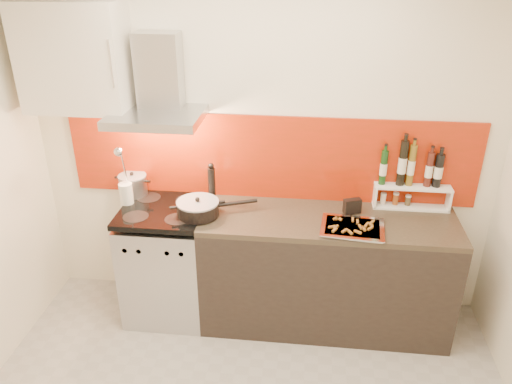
# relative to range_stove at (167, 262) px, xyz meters

# --- Properties ---
(back_wall) EXTENTS (3.40, 0.02, 2.60)m
(back_wall) POSITION_rel_range_stove_xyz_m (0.70, 0.30, 0.86)
(back_wall) COLOR silver
(back_wall) RESTS_ON ground
(backsplash) EXTENTS (3.00, 0.02, 0.64)m
(backsplash) POSITION_rel_range_stove_xyz_m (0.75, 0.29, 0.78)
(backsplash) COLOR #902407
(backsplash) RESTS_ON back_wall
(range_stove) EXTENTS (0.60, 0.60, 0.91)m
(range_stove) POSITION_rel_range_stove_xyz_m (0.00, 0.00, 0.00)
(range_stove) COLOR #B7B7BA
(range_stove) RESTS_ON ground
(counter) EXTENTS (1.80, 0.60, 0.90)m
(counter) POSITION_rel_range_stove_xyz_m (1.20, 0.00, 0.01)
(counter) COLOR black
(counter) RESTS_ON ground
(range_hood) EXTENTS (0.62, 0.50, 0.61)m
(range_hood) POSITION_rel_range_stove_xyz_m (0.00, 0.14, 1.30)
(range_hood) COLOR #B7B7BA
(range_hood) RESTS_ON back_wall
(upper_cabinet) EXTENTS (0.70, 0.35, 0.72)m
(upper_cabinet) POSITION_rel_range_stove_xyz_m (-0.55, 0.13, 1.51)
(upper_cabinet) COLOR silver
(upper_cabinet) RESTS_ON back_wall
(stock_pot) EXTENTS (0.21, 0.21, 0.18)m
(stock_pot) POSITION_rel_range_stove_xyz_m (-0.28, 0.20, 0.55)
(stock_pot) COLOR #B7B7BA
(stock_pot) RESTS_ON range_stove
(saute_pan) EXTENTS (0.55, 0.32, 0.14)m
(saute_pan) POSITION_rel_range_stove_xyz_m (0.29, -0.06, 0.52)
(saute_pan) COLOR black
(saute_pan) RESTS_ON range_stove
(utensil_jar) EXTENTS (0.10, 0.15, 0.48)m
(utensil_jar) POSITION_rel_range_stove_xyz_m (-0.28, 0.04, 0.60)
(utensil_jar) COLOR silver
(utensil_jar) RESTS_ON range_stove
(pepper_mill) EXTENTS (0.05, 0.05, 0.34)m
(pepper_mill) POSITION_rel_range_stove_xyz_m (0.35, 0.10, 0.62)
(pepper_mill) COLOR black
(pepper_mill) RESTS_ON counter
(step_shelf) EXTENTS (0.54, 0.15, 0.51)m
(step_shelf) POSITION_rel_range_stove_xyz_m (1.78, 0.24, 0.67)
(step_shelf) COLOR white
(step_shelf) RESTS_ON counter
(caddy_box) EXTENTS (0.13, 0.09, 0.10)m
(caddy_box) POSITION_rel_range_stove_xyz_m (1.36, 0.09, 0.52)
(caddy_box) COLOR black
(caddy_box) RESTS_ON counter
(baking_tray) EXTENTS (0.44, 0.36, 0.03)m
(baking_tray) POSITION_rel_range_stove_xyz_m (1.35, -0.14, 0.47)
(baking_tray) COLOR silver
(baking_tray) RESTS_ON counter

